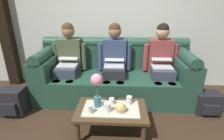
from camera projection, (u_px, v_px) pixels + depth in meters
back_wall_patterned at (116, 7)px, 3.01m from camera, size 6.00×0.12×2.90m
timber_pillar at (1, 7)px, 2.99m from camera, size 0.20×0.20×2.90m
couch at (114, 75)px, 2.90m from camera, size 2.48×0.88×0.96m
person_left at (69, 58)px, 2.83m from camera, size 0.56×0.67×1.22m
person_middle at (114, 59)px, 2.79m from camera, size 0.56×0.67×1.22m
person_right at (161, 60)px, 2.76m from camera, size 0.56×0.67×1.22m
coffee_table at (111, 112)px, 2.04m from camera, size 0.83×0.51×0.35m
flower_vase at (97, 85)px, 1.96m from camera, size 0.14×0.14×0.42m
snack_bowl at (121, 108)px, 1.96m from camera, size 0.13×0.13×0.11m
cup_near_left at (112, 101)px, 2.09m from camera, size 0.07×0.07×0.08m
cup_near_right at (107, 107)px, 1.93m from camera, size 0.08×0.08×0.11m
cup_far_center at (129, 100)px, 2.09m from camera, size 0.07×0.07×0.10m
cup_far_left at (90, 109)px, 1.91m from camera, size 0.06×0.06×0.10m
backpack_left at (13, 102)px, 2.45m from camera, size 0.33×0.30×0.39m
backpack_right at (207, 103)px, 2.48m from camera, size 0.34×0.28×0.32m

